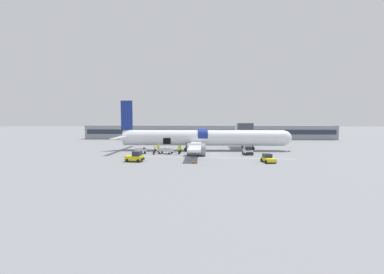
{
  "coord_description": "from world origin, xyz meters",
  "views": [
    {
      "loc": [
        -2.45,
        -48.5,
        6.9
      ],
      "look_at": [
        -4.72,
        3.51,
        3.31
      ],
      "focal_mm": 22.0,
      "sensor_mm": 36.0,
      "label": 1
    }
  ],
  "objects_px": {
    "baggage_tug_rear": "(135,157)",
    "ground_crew_loader_b": "(179,150)",
    "baggage_cart_queued": "(141,151)",
    "ground_crew_driver": "(181,149)",
    "baggage_tug_mid": "(268,159)",
    "suitcase_on_tarmac_upright": "(154,153)",
    "ground_crew_loader_a": "(158,148)",
    "ground_crew_supervisor": "(155,149)",
    "baggage_cart_loading": "(166,151)",
    "baggage_tug_lead": "(248,151)",
    "airplane": "(201,138)"
  },
  "relations": [
    {
      "from": "airplane",
      "to": "ground_crew_supervisor",
      "type": "xyz_separation_m",
      "value": [
        -9.89,
        -4.36,
        -1.99
      ]
    },
    {
      "from": "baggage_cart_loading",
      "to": "ground_crew_driver",
      "type": "relative_size",
      "value": 2.48
    },
    {
      "from": "baggage_tug_rear",
      "to": "ground_crew_driver",
      "type": "height_order",
      "value": "baggage_tug_rear"
    },
    {
      "from": "ground_crew_loader_b",
      "to": "ground_crew_supervisor",
      "type": "height_order",
      "value": "ground_crew_loader_b"
    },
    {
      "from": "ground_crew_driver",
      "to": "baggage_cart_queued",
      "type": "bearing_deg",
      "value": -172.25
    },
    {
      "from": "baggage_tug_rear",
      "to": "ground_crew_loader_b",
      "type": "distance_m",
      "value": 11.15
    },
    {
      "from": "ground_crew_loader_a",
      "to": "ground_crew_driver",
      "type": "distance_m",
      "value": 5.19
    },
    {
      "from": "baggage_cart_queued",
      "to": "ground_crew_loader_b",
      "type": "height_order",
      "value": "ground_crew_loader_b"
    },
    {
      "from": "baggage_tug_mid",
      "to": "suitcase_on_tarmac_upright",
      "type": "xyz_separation_m",
      "value": [
        -20.89,
        7.98,
        -0.25
      ]
    },
    {
      "from": "ground_crew_driver",
      "to": "ground_crew_loader_a",
      "type": "bearing_deg",
      "value": 165.41
    },
    {
      "from": "baggage_tug_rear",
      "to": "baggage_tug_lead",
      "type": "bearing_deg",
      "value": 23.5
    },
    {
      "from": "suitcase_on_tarmac_upright",
      "to": "baggage_tug_lead",
      "type": "bearing_deg",
      "value": 2.01
    },
    {
      "from": "baggage_cart_queued",
      "to": "suitcase_on_tarmac_upright",
      "type": "relative_size",
      "value": 4.14
    },
    {
      "from": "baggage_tug_mid",
      "to": "baggage_cart_loading",
      "type": "xyz_separation_m",
      "value": [
        -18.64,
        9.35,
        -0.03
      ]
    },
    {
      "from": "baggage_tug_lead",
      "to": "baggage_tug_mid",
      "type": "distance_m",
      "value": 8.81
    },
    {
      "from": "airplane",
      "to": "baggage_cart_loading",
      "type": "xyz_separation_m",
      "value": [
        -7.29,
        -5.99,
        -2.27
      ]
    },
    {
      "from": "baggage_tug_mid",
      "to": "ground_crew_supervisor",
      "type": "relative_size",
      "value": 1.96
    },
    {
      "from": "ground_crew_supervisor",
      "to": "baggage_cart_queued",
      "type": "bearing_deg",
      "value": -147.89
    },
    {
      "from": "ground_crew_loader_a",
      "to": "baggage_cart_loading",
      "type": "bearing_deg",
      "value": -50.31
    },
    {
      "from": "baggage_cart_loading",
      "to": "suitcase_on_tarmac_upright",
      "type": "relative_size",
      "value": 5.05
    },
    {
      "from": "airplane",
      "to": "baggage_tug_lead",
      "type": "relative_size",
      "value": 15.51
    },
    {
      "from": "baggage_cart_queued",
      "to": "ground_crew_driver",
      "type": "distance_m",
      "value": 8.29
    },
    {
      "from": "ground_crew_loader_b",
      "to": "suitcase_on_tarmac_upright",
      "type": "height_order",
      "value": "ground_crew_loader_b"
    },
    {
      "from": "suitcase_on_tarmac_upright",
      "to": "baggage_cart_queued",
      "type": "bearing_deg",
      "value": 155.09
    },
    {
      "from": "baggage_tug_mid",
      "to": "ground_crew_loader_a",
      "type": "distance_m",
      "value": 23.77
    },
    {
      "from": "ground_crew_loader_a",
      "to": "ground_crew_driver",
      "type": "bearing_deg",
      "value": -14.59
    },
    {
      "from": "baggage_cart_queued",
      "to": "baggage_tug_mid",
      "type": "bearing_deg",
      "value": -21.41
    },
    {
      "from": "baggage_cart_loading",
      "to": "ground_crew_loader_b",
      "type": "distance_m",
      "value": 2.98
    },
    {
      "from": "airplane",
      "to": "baggage_tug_mid",
      "type": "distance_m",
      "value": 19.22
    },
    {
      "from": "airplane",
      "to": "baggage_tug_mid",
      "type": "bearing_deg",
      "value": -53.48
    },
    {
      "from": "baggage_tug_mid",
      "to": "baggage_tug_rear",
      "type": "xyz_separation_m",
      "value": [
        -22.36,
        -0.35,
        0.16
      ]
    },
    {
      "from": "baggage_cart_queued",
      "to": "ground_crew_loader_b",
      "type": "bearing_deg",
      "value": -4.97
    },
    {
      "from": "baggage_tug_rear",
      "to": "ground_crew_supervisor",
      "type": "distance_m",
      "value": 11.38
    },
    {
      "from": "ground_crew_loader_a",
      "to": "ground_crew_driver",
      "type": "xyz_separation_m",
      "value": [
        5.02,
        -1.31,
        -0.07
      ]
    },
    {
      "from": "baggage_cart_loading",
      "to": "ground_crew_driver",
      "type": "xyz_separation_m",
      "value": [
        3.02,
        1.11,
        0.31
      ]
    },
    {
      "from": "baggage_cart_queued",
      "to": "ground_crew_loader_b",
      "type": "relative_size",
      "value": 1.85
    },
    {
      "from": "ground_crew_supervisor",
      "to": "ground_crew_loader_a",
      "type": "bearing_deg",
      "value": 53.29
    },
    {
      "from": "ground_crew_loader_a",
      "to": "ground_crew_loader_b",
      "type": "xyz_separation_m",
      "value": [
        4.87,
        -3.13,
        0.02
      ]
    },
    {
      "from": "ground_crew_driver",
      "to": "airplane",
      "type": "bearing_deg",
      "value": 48.77
    },
    {
      "from": "baggage_tug_lead",
      "to": "suitcase_on_tarmac_upright",
      "type": "height_order",
      "value": "baggage_tug_lead"
    },
    {
      "from": "ground_crew_driver",
      "to": "baggage_tug_rear",
      "type": "bearing_deg",
      "value": -121.89
    },
    {
      "from": "baggage_tug_lead",
      "to": "ground_crew_loader_a",
      "type": "xyz_separation_m",
      "value": [
        -18.99,
        3.12,
        0.22
      ]
    },
    {
      "from": "baggage_tug_rear",
      "to": "baggage_cart_queued",
      "type": "height_order",
      "value": "baggage_tug_rear"
    },
    {
      "from": "baggage_tug_lead",
      "to": "ground_crew_supervisor",
      "type": "distance_m",
      "value": 19.72
    },
    {
      "from": "baggage_cart_loading",
      "to": "suitcase_on_tarmac_upright",
      "type": "height_order",
      "value": "baggage_cart_loading"
    },
    {
      "from": "airplane",
      "to": "suitcase_on_tarmac_upright",
      "type": "relative_size",
      "value": 49.3
    },
    {
      "from": "baggage_tug_lead",
      "to": "baggage_tug_rear",
      "type": "bearing_deg",
      "value": -156.5
    },
    {
      "from": "baggage_tug_rear",
      "to": "baggage_cart_loading",
      "type": "relative_size",
      "value": 0.76
    },
    {
      "from": "baggage_tug_mid",
      "to": "suitcase_on_tarmac_upright",
      "type": "relative_size",
      "value": 3.84
    },
    {
      "from": "suitcase_on_tarmac_upright",
      "to": "ground_crew_loader_a",
      "type": "bearing_deg",
      "value": 86.39
    }
  ]
}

